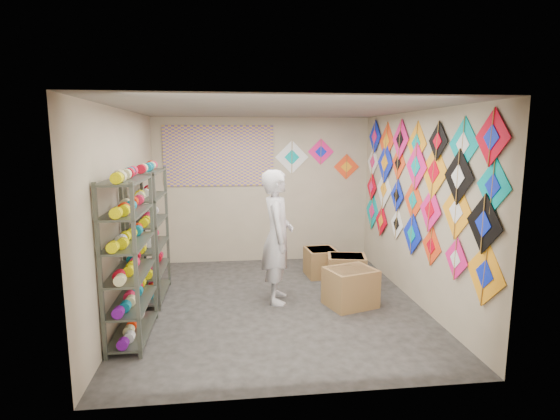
{
  "coord_description": "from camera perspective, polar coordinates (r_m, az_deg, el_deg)",
  "views": [
    {
      "loc": [
        -0.62,
        -5.87,
        2.34
      ],
      "look_at": [
        0.1,
        0.3,
        1.3
      ],
      "focal_mm": 28.0,
      "sensor_mm": 36.0,
      "label": 1
    }
  ],
  "objects": [
    {
      "name": "poster",
      "position": [
        8.11,
        -7.99,
        7.01
      ],
      "size": [
        2.0,
        0.01,
        1.1
      ],
      "primitive_type": "cube",
      "color": "#5C4699",
      "rests_on": "room_walls"
    },
    {
      "name": "back_wall_kites",
      "position": [
        8.28,
        4.59,
        6.74
      ],
      "size": [
        1.61,
        0.02,
        0.78
      ],
      "color": "white",
      "rests_on": "room_walls"
    },
    {
      "name": "kite_wall_display",
      "position": [
        6.43,
        17.25,
        3.09
      ],
      "size": [
        0.06,
        4.31,
        2.05
      ],
      "color": "#FF9F19",
      "rests_on": "room_walls"
    },
    {
      "name": "ground",
      "position": [
        6.35,
        -0.59,
        -12.11
      ],
      "size": [
        4.5,
        4.5,
        0.0
      ],
      "primitive_type": "plane",
      "color": "#272522"
    },
    {
      "name": "string_spools",
      "position": [
        5.93,
        -17.79,
        -3.57
      ],
      "size": [
        0.12,
        2.36,
        0.12
      ],
      "color": "#F01C49",
      "rests_on": "ground"
    },
    {
      "name": "shopkeeper",
      "position": [
        6.19,
        -0.35,
        -3.5
      ],
      "size": [
        0.77,
        0.58,
        1.9
      ],
      "primitive_type": "imported",
      "rotation": [
        0.0,
        0.0,
        1.48
      ],
      "color": "silver",
      "rests_on": "ground"
    },
    {
      "name": "shelf_rack_front",
      "position": [
        5.34,
        -19.06,
        -6.13
      ],
      "size": [
        0.4,
        1.1,
        1.9
      ],
      "primitive_type": "cube",
      "color": "#4C5147",
      "rests_on": "ground"
    },
    {
      "name": "carton_a",
      "position": [
        6.27,
        9.18,
        -9.93
      ],
      "size": [
        0.77,
        0.7,
        0.53
      ],
      "primitive_type": "cube",
      "rotation": [
        0.0,
        0.0,
        0.31
      ],
      "color": "#9F7245",
      "rests_on": "ground"
    },
    {
      "name": "carton_c",
      "position": [
        7.51,
        5.35,
        -6.82
      ],
      "size": [
        0.53,
        0.57,
        0.47
      ],
      "primitive_type": "cube",
      "rotation": [
        0.0,
        0.0,
        0.08
      ],
      "color": "#9F7245",
      "rests_on": "ground"
    },
    {
      "name": "room_walls",
      "position": [
        5.95,
        -0.62,
        2.78
      ],
      "size": [
        4.5,
        4.5,
        4.5
      ],
      "color": "tan",
      "rests_on": "ground"
    },
    {
      "name": "carton_b",
      "position": [
        7.09,
        8.69,
        -7.82
      ],
      "size": [
        0.68,
        0.59,
        0.49
      ],
      "primitive_type": "cube",
      "rotation": [
        0.0,
        0.0,
        -0.2
      ],
      "color": "#9F7245",
      "rests_on": "ground"
    },
    {
      "name": "shelf_rack_back",
      "position": [
        6.58,
        -16.68,
        -3.11
      ],
      "size": [
        0.4,
        1.1,
        1.9
      ],
      "primitive_type": "cube",
      "color": "#4C5147",
      "rests_on": "ground"
    }
  ]
}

